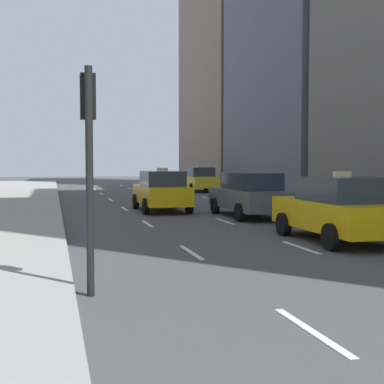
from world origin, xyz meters
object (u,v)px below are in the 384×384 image
at_px(taxi_third, 161,191).
at_px(traffic_light_pole, 89,143).
at_px(taxi_second, 199,179).
at_px(sedan_silver_behind, 249,194).
at_px(taxi_lead, 338,209).

xyz_separation_m(taxi_third, traffic_light_pole, (-3.95, -13.91, 1.53)).
xyz_separation_m(taxi_second, sedan_silver_behind, (-2.80, -17.43, -0.01)).
bearing_deg(traffic_light_pole, taxi_second, 71.24).
distance_m(taxi_lead, sedan_silver_behind, 6.57).
height_order(taxi_second, sedan_silver_behind, taxi_second).
bearing_deg(sedan_silver_behind, traffic_light_pole, -122.28).
height_order(taxi_third, traffic_light_pole, traffic_light_pole).
bearing_deg(sedan_silver_behind, taxi_second, 80.87).
distance_m(taxi_lead, traffic_light_pole, 8.05).
xyz_separation_m(taxi_lead, traffic_light_pole, (-6.75, -4.12, 1.53)).
xyz_separation_m(taxi_lead, taxi_third, (-2.80, 9.79, 0.00)).
height_order(taxi_lead, traffic_light_pole, traffic_light_pole).
relative_size(taxi_lead, traffic_light_pole, 1.22).
bearing_deg(taxi_lead, sedan_silver_behind, 90.00).
height_order(taxi_second, traffic_light_pole, traffic_light_pole).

